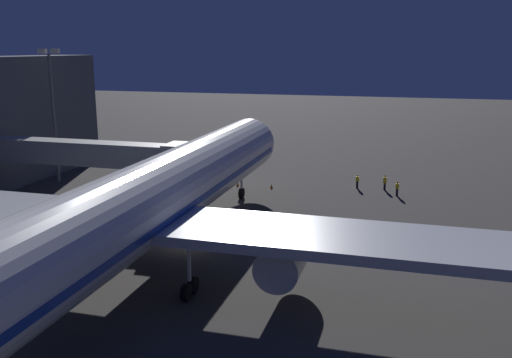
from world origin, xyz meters
The scene contains 9 objects.
ground_plane centered at (0.00, 0.00, 0.00)m, with size 320.00×320.00×0.00m, color #383533.
airliner_at_gate centered at (0.00, 9.51, 5.75)m, with size 56.55×65.04×20.04m.
jet_bridge centered at (12.97, -8.66, 5.88)m, with size 24.43×3.40×7.41m.
apron_floodlight_mast centered at (25.50, -17.87, 9.86)m, with size 2.90×0.50×16.88m.
ground_crew_near_nose_gear centered at (-17.31, -22.01, 0.97)m, with size 0.40×0.40×1.76m.
ground_crew_by_belt_loader centered at (-15.77, -24.52, 1.03)m, with size 0.40×0.40×1.87m.
ground_crew_marshaller_fwd centered at (-12.44, -24.53, 0.96)m, with size 0.40×0.40×1.74m.
traffic_cone_nose_port centered at (-2.20, -21.62, 0.28)m, with size 0.36×0.36×0.55m, color orange.
traffic_cone_nose_starboard centered at (2.20, -21.62, 0.28)m, with size 0.36×0.36×0.55m, color orange.
Camera 1 is at (-18.34, 43.26, 16.96)m, focal length 39.00 mm.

